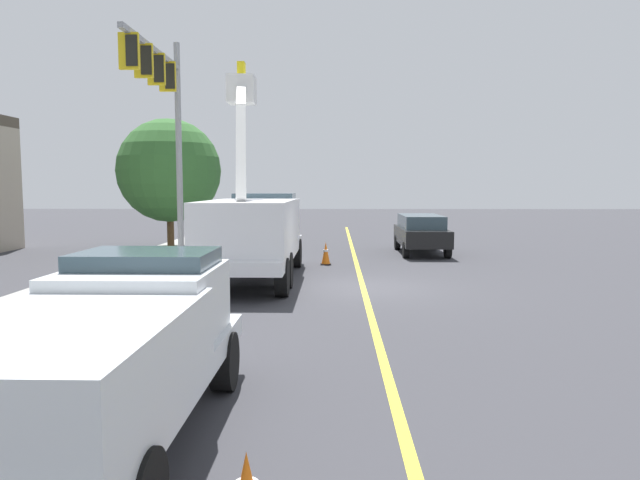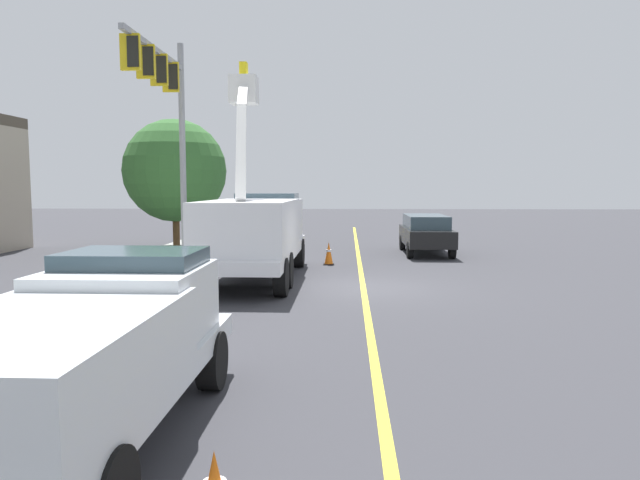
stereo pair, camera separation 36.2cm
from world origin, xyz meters
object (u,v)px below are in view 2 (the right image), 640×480
at_px(traffic_signal_mast, 166,102).
at_px(service_pickup_truck, 87,349).
at_px(utility_bucket_truck, 256,228).
at_px(passing_minivan, 426,232).
at_px(traffic_cone_mid_front, 329,253).

bearing_deg(traffic_signal_mast, service_pickup_truck, -167.32).
relative_size(utility_bucket_truck, traffic_signal_mast, 1.02).
height_order(service_pickup_truck, passing_minivan, service_pickup_truck).
relative_size(traffic_cone_mid_front, traffic_signal_mast, 0.11).
bearing_deg(utility_bucket_truck, service_pickup_truck, 179.15).
distance_m(utility_bucket_truck, passing_minivan, 9.56).
height_order(passing_minivan, traffic_cone_mid_front, passing_minivan).
bearing_deg(utility_bucket_truck, traffic_cone_mid_front, -33.83).
height_order(traffic_cone_mid_front, traffic_signal_mast, traffic_signal_mast).
xyz_separation_m(service_pickup_truck, passing_minivan, (19.00, -6.60, -0.15)).
xyz_separation_m(utility_bucket_truck, traffic_cone_mid_front, (3.36, -2.25, -1.18)).
distance_m(traffic_cone_mid_front, traffic_signal_mast, 7.86).
distance_m(utility_bucket_truck, traffic_signal_mast, 5.32).
bearing_deg(passing_minivan, traffic_cone_mid_front, 131.59).
relative_size(service_pickup_truck, passing_minivan, 1.17).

